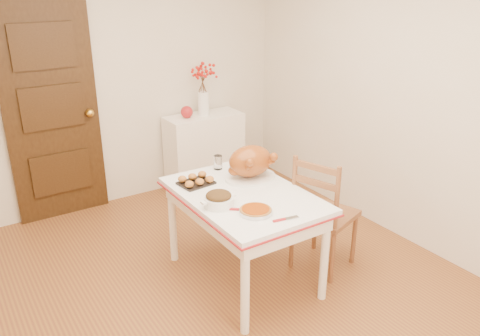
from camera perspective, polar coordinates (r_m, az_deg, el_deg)
floor at (r=3.84m, az=-1.41°, el=-13.87°), size 3.50×4.00×0.00m
wall_back at (r=5.04m, az=-13.78°, el=9.87°), size 3.50×0.00×2.50m
wall_right at (r=4.41m, az=18.35°, el=7.76°), size 0.00×4.00×2.50m
door_back at (r=4.88m, az=-21.18°, el=5.98°), size 0.85×0.06×2.06m
sideboard at (r=5.38m, az=-4.18°, el=1.94°), size 0.83×0.37×0.83m
kitchen_table at (r=3.76m, az=0.42°, el=-8.03°), size 0.84×1.23×0.74m
chair_oak at (r=3.93m, az=9.96°, el=-5.06°), size 0.54×0.54×0.97m
berry_vase at (r=5.19m, az=-4.36°, el=9.02°), size 0.27×0.27×0.53m
apple at (r=5.15m, az=-6.26°, el=6.55°), size 0.13×0.13×0.13m
turkey_platter at (r=3.79m, az=1.23°, el=0.62°), size 0.44×0.36×0.27m
pumpkin_pie at (r=3.28m, az=1.84°, el=-4.97°), size 0.25×0.25×0.05m
stuffing_dish at (r=3.37m, az=-2.52°, el=-3.65°), size 0.27×0.21×0.10m
rolls_tray at (r=3.74m, az=-5.19°, el=-1.41°), size 0.27×0.22×0.07m
pie_server at (r=3.22m, az=5.39°, el=-5.94°), size 0.19×0.08×0.01m
carving_knife at (r=3.32m, az=0.80°, el=-4.94°), size 0.25×0.22×0.01m
drinking_glass at (r=4.00m, az=-2.60°, el=0.67°), size 0.08×0.08×0.12m
shaker_pair at (r=4.07m, az=-0.15°, el=0.90°), size 0.11×0.07×0.10m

